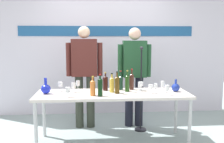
# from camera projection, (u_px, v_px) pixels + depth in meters

# --- Properties ---
(ground_plane) EXTENTS (10.00, 10.00, 0.00)m
(ground_plane) POSITION_uv_depth(u_px,v_px,m) (113.00, 142.00, 3.93)
(ground_plane) COLOR #97AAAA
(back_wall) EXTENTS (5.01, 0.11, 3.00)m
(back_wall) POSITION_uv_depth(u_px,v_px,m) (107.00, 41.00, 5.26)
(back_wall) COLOR silver
(back_wall) RESTS_ON ground
(display_table) EXTENTS (2.27, 0.71, 0.76)m
(display_table) POSITION_uv_depth(u_px,v_px,m) (113.00, 97.00, 3.84)
(display_table) COLOR silver
(display_table) RESTS_ON ground
(decanter_blue_left) EXTENTS (0.14, 0.14, 0.23)m
(decanter_blue_left) POSITION_uv_depth(u_px,v_px,m) (46.00, 89.00, 3.77)
(decanter_blue_left) COLOR #1926BF
(decanter_blue_left) RESTS_ON display_table
(decanter_blue_right) EXTENTS (0.12, 0.12, 0.19)m
(decanter_blue_right) POSITION_uv_depth(u_px,v_px,m) (176.00, 87.00, 3.91)
(decanter_blue_right) COLOR navy
(decanter_blue_right) RESTS_ON display_table
(presenter_left) EXTENTS (0.63, 0.22, 1.77)m
(presenter_left) POSITION_uv_depth(u_px,v_px,m) (84.00, 70.00, 4.45)
(presenter_left) COLOR #2F352B
(presenter_left) RESTS_ON ground
(presenter_right) EXTENTS (0.59, 0.22, 1.75)m
(presenter_right) POSITION_uv_depth(u_px,v_px,m) (134.00, 71.00, 4.52)
(presenter_right) COLOR black
(presenter_right) RESTS_ON ground
(wine_bottle_0) EXTENTS (0.07, 0.07, 0.28)m
(wine_bottle_0) POSITION_uv_depth(u_px,v_px,m) (93.00, 87.00, 3.64)
(wine_bottle_0) COLOR orange
(wine_bottle_0) RESTS_ON display_table
(wine_bottle_1) EXTENTS (0.07, 0.07, 0.33)m
(wine_bottle_1) POSITION_uv_depth(u_px,v_px,m) (117.00, 84.00, 3.78)
(wine_bottle_1) COLOR #47320D
(wine_bottle_1) RESTS_ON display_table
(wine_bottle_2) EXTENTS (0.08, 0.08, 0.31)m
(wine_bottle_2) POSITION_uv_depth(u_px,v_px,m) (121.00, 82.00, 4.04)
(wine_bottle_2) COLOR #173726
(wine_bottle_2) RESTS_ON display_table
(wine_bottle_3) EXTENTS (0.07, 0.07, 0.29)m
(wine_bottle_3) POSITION_uv_depth(u_px,v_px,m) (112.00, 84.00, 3.87)
(wine_bottle_3) COLOR gold
(wine_bottle_3) RESTS_ON display_table
(wine_bottle_4) EXTENTS (0.06, 0.06, 0.33)m
(wine_bottle_4) POSITION_uv_depth(u_px,v_px,m) (127.00, 83.00, 3.91)
(wine_bottle_4) COLOR #1D4015
(wine_bottle_4) RESTS_ON display_table
(wine_bottle_5) EXTENTS (0.07, 0.07, 0.31)m
(wine_bottle_5) POSITION_uv_depth(u_px,v_px,m) (100.00, 86.00, 3.61)
(wine_bottle_5) COLOR black
(wine_bottle_5) RESTS_ON display_table
(wine_bottle_6) EXTENTS (0.08, 0.08, 0.29)m
(wine_bottle_6) POSITION_uv_depth(u_px,v_px,m) (105.00, 83.00, 3.99)
(wine_bottle_6) COLOR black
(wine_bottle_6) RESTS_ON display_table
(wine_bottle_7) EXTENTS (0.07, 0.07, 0.33)m
(wine_bottle_7) POSITION_uv_depth(u_px,v_px,m) (132.00, 81.00, 4.05)
(wine_bottle_7) COLOR #45251C
(wine_bottle_7) RESTS_ON display_table
(wine_glass_left_0) EXTENTS (0.07, 0.07, 0.14)m
(wine_glass_left_0) POSITION_uv_depth(u_px,v_px,m) (68.00, 90.00, 3.55)
(wine_glass_left_0) COLOR white
(wine_glass_left_0) RESTS_ON display_table
(wine_glass_left_1) EXTENTS (0.07, 0.07, 0.15)m
(wine_glass_left_1) POSITION_uv_depth(u_px,v_px,m) (60.00, 84.00, 3.92)
(wine_glass_left_1) COLOR white
(wine_glass_left_1) RESTS_ON display_table
(wine_glass_left_2) EXTENTS (0.06, 0.06, 0.14)m
(wine_glass_left_2) POSITION_uv_depth(u_px,v_px,m) (74.00, 86.00, 3.87)
(wine_glass_left_2) COLOR white
(wine_glass_left_2) RESTS_ON display_table
(wine_glass_left_3) EXTENTS (0.06, 0.06, 0.16)m
(wine_glass_left_3) POSITION_uv_depth(u_px,v_px,m) (78.00, 84.00, 3.96)
(wine_glass_left_3) COLOR white
(wine_glass_left_3) RESTS_ON display_table
(wine_glass_right_0) EXTENTS (0.06, 0.06, 0.14)m
(wine_glass_right_0) POSITION_uv_depth(u_px,v_px,m) (140.00, 85.00, 3.95)
(wine_glass_right_0) COLOR white
(wine_glass_right_0) RESTS_ON display_table
(wine_glass_right_1) EXTENTS (0.07, 0.07, 0.14)m
(wine_glass_right_1) POSITION_uv_depth(u_px,v_px,m) (167.00, 88.00, 3.68)
(wine_glass_right_1) COLOR white
(wine_glass_right_1) RESTS_ON display_table
(wine_glass_right_2) EXTENTS (0.07, 0.07, 0.13)m
(wine_glass_right_2) POSITION_uv_depth(u_px,v_px,m) (151.00, 87.00, 3.78)
(wine_glass_right_2) COLOR white
(wine_glass_right_2) RESTS_ON display_table
(wine_glass_right_3) EXTENTS (0.06, 0.06, 0.14)m
(wine_glass_right_3) POSITION_uv_depth(u_px,v_px,m) (156.00, 87.00, 3.82)
(wine_glass_right_3) COLOR white
(wine_glass_right_3) RESTS_ON display_table
(wine_glass_right_4) EXTENTS (0.06, 0.06, 0.17)m
(wine_glass_right_4) POSITION_uv_depth(u_px,v_px,m) (163.00, 84.00, 3.87)
(wine_glass_right_4) COLOR white
(wine_glass_right_4) RESTS_ON display_table
(wine_glass_right_5) EXTENTS (0.07, 0.07, 0.13)m
(wine_glass_right_5) POSITION_uv_depth(u_px,v_px,m) (141.00, 84.00, 4.03)
(wine_glass_right_5) COLOR white
(wine_glass_right_5) RESTS_ON display_table
(microphone_stand) EXTENTS (0.20, 0.20, 1.43)m
(microphone_stand) POSITION_uv_depth(u_px,v_px,m) (141.00, 103.00, 4.35)
(microphone_stand) COLOR black
(microphone_stand) RESTS_ON ground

